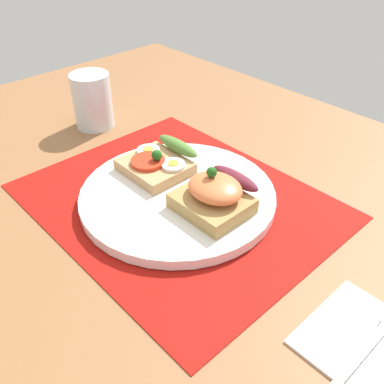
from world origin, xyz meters
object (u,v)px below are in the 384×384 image
Objects in this scene: plate at (178,196)px; sandwich_egg_tomato at (159,162)px; sandwich_salmon at (215,195)px; fork at (372,341)px; drinking_glass at (92,101)px; napkin at (371,345)px.

sandwich_egg_tomato reaches higher than plate.
sandwich_salmon is at bearing 10.95° from plate.
fork is at bearing -3.19° from plate.
fork is 59.90cm from drinking_glass.
sandwich_egg_tomato is 1.04× the size of sandwich_salmon.
plate is 2.22× the size of napkin.
napkin is 1.25× the size of drinking_glass.
sandwich_egg_tomato is 0.79× the size of napkin.
sandwich_egg_tomato is 22.45cm from drinking_glass.
plate is at bearing -8.94° from drinking_glass.
plate is 29.08cm from drinking_glass.
sandwich_salmon is (6.25, 1.21, 2.95)cm from plate.
plate is at bearing 176.55° from napkin.
napkin is at bearing -6.09° from drinking_glass.
sandwich_salmon reaches higher than napkin.
drinking_glass is (-22.21, 2.70, 1.86)cm from sandwich_egg_tomato.
sandwich_egg_tomato is 1.00× the size of drinking_glass.
sandwich_salmon reaches higher than plate.
napkin is at bearing -62.92° from fork.
drinking_glass reaches higher than napkin.
fork is at bearing -5.37° from sandwich_egg_tomato.
sandwich_egg_tomato is 0.68× the size of fork.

